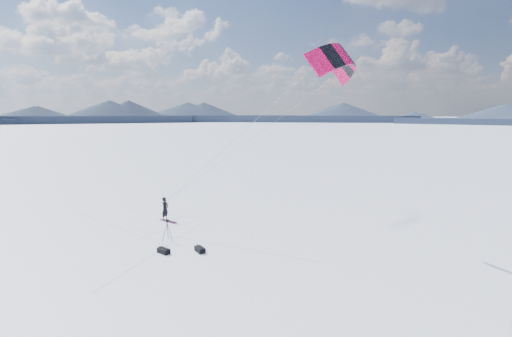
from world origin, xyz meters
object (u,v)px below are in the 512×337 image
Objects in this scene: gear_bag_b at (200,249)px; gear_bag_a at (164,251)px; snowboard at (168,221)px; tripod at (167,227)px; snowkiter at (166,220)px.

gear_bag_a is at bearing -117.47° from gear_bag_b.
snowboard is at bearing 139.45° from gear_bag_a.
gear_bag_a is (1.36, -1.69, -0.75)m from tripod.
snowkiter reaches higher than gear_bag_b.
snowkiter reaches higher than snowboard.
tripod is 1.67× the size of gear_bag_a.
snowkiter is 2.15× the size of gear_bag_a.
tripod is at bearing 135.34° from gear_bag_a.
gear_bag_b is (3.04, -0.38, -0.75)m from tripod.
snowboard is at bearing 124.61° from tripod.
gear_bag_b is at bearing -17.48° from tripod.
tripod is 2.29m from gear_bag_a.
gear_bag_a is at bearing -43.12° from snowboard.
snowkiter is at bearing 169.75° from snowboard.
tripod is at bearing -144.67° from snowkiter.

